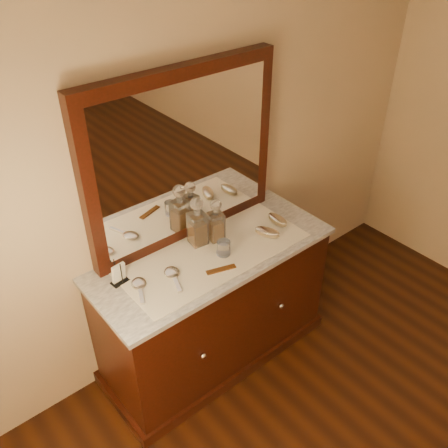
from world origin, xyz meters
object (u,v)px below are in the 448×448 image
(comb, at_px, (221,269))
(brush_far, at_px, (278,220))
(decanter_right, at_px, (216,224))
(hand_mirror_inner, at_px, (173,274))
(dresser_cabinet, at_px, (214,307))
(brush_near, at_px, (267,232))
(napkin_rack, at_px, (119,274))
(decanter_left, at_px, (197,226))
(pin_dish, at_px, (223,253))
(mirror_frame, at_px, (184,158))
(hand_mirror_outer, at_px, (139,286))

(comb, relative_size, brush_far, 1.08)
(decanter_right, bearing_deg, brush_far, -15.50)
(hand_mirror_inner, bearing_deg, dresser_cabinet, 5.36)
(comb, distance_m, brush_near, 0.42)
(napkin_rack, bearing_deg, brush_near, -12.36)
(comb, xyz_separation_m, napkin_rack, (-0.47, 0.27, 0.05))
(decanter_left, height_order, hand_mirror_inner, decanter_left)
(brush_far, bearing_deg, pin_dish, -177.02)
(brush_near, bearing_deg, pin_dish, 174.50)
(decanter_right, bearing_deg, hand_mirror_inner, -164.04)
(comb, height_order, napkin_rack, napkin_rack)
(mirror_frame, relative_size, comb, 7.21)
(comb, xyz_separation_m, brush_far, (0.55, 0.13, 0.02))
(pin_dish, distance_m, decanter_left, 0.21)
(decanter_left, height_order, brush_far, decanter_left)
(brush_far, bearing_deg, dresser_cabinet, 176.73)
(mirror_frame, bearing_deg, hand_mirror_outer, -153.96)
(comb, height_order, brush_near, brush_near)
(dresser_cabinet, distance_m, pin_dish, 0.45)
(comb, bearing_deg, pin_dish, 64.41)
(comb, relative_size, brush_near, 0.99)
(mirror_frame, xyz_separation_m, brush_near, (0.35, -0.33, -0.47))
(mirror_frame, bearing_deg, pin_dish, -83.88)
(pin_dish, distance_m, comb, 0.14)
(comb, distance_m, napkin_rack, 0.54)
(napkin_rack, bearing_deg, dresser_cabinet, -11.77)
(dresser_cabinet, relative_size, hand_mirror_inner, 6.40)
(decanter_left, height_order, hand_mirror_outer, decanter_left)
(hand_mirror_outer, bearing_deg, mirror_frame, 26.04)
(pin_dish, bearing_deg, napkin_rack, 163.96)
(comb, relative_size, decanter_right, 0.61)
(decanter_left, bearing_deg, mirror_frame, 83.48)
(pin_dish, relative_size, comb, 0.45)
(comb, bearing_deg, dresser_cabinet, 84.76)
(decanter_left, relative_size, decanter_right, 1.13)
(dresser_cabinet, height_order, napkin_rack, napkin_rack)
(decanter_left, bearing_deg, napkin_rack, -179.02)
(decanter_right, bearing_deg, dresser_cabinet, -137.58)
(comb, bearing_deg, brush_far, 30.54)
(dresser_cabinet, bearing_deg, napkin_rack, 168.23)
(mirror_frame, height_order, hand_mirror_inner, mirror_frame)
(decanter_right, height_order, brush_near, decanter_right)
(decanter_right, distance_m, brush_far, 0.42)
(pin_dish, relative_size, brush_near, 0.44)
(pin_dish, bearing_deg, hand_mirror_outer, 172.96)
(dresser_cabinet, bearing_deg, pin_dish, -58.30)
(hand_mirror_outer, height_order, hand_mirror_inner, same)
(pin_dish, height_order, decanter_right, decanter_right)
(mirror_frame, relative_size, hand_mirror_outer, 5.81)
(brush_far, relative_size, hand_mirror_inner, 0.70)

